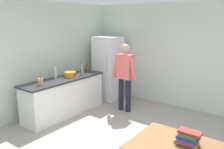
% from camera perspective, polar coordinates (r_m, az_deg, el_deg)
% --- Properties ---
extents(wall_back, '(6.40, 0.12, 2.70)m').
position_cam_1_polar(wall_back, '(6.28, 16.38, 4.35)').
color(wall_back, silver).
rests_on(wall_back, ground_plane).
extents(wall_left, '(0.12, 5.60, 2.70)m').
position_cam_1_polar(wall_left, '(5.71, -20.45, 3.23)').
color(wall_left, silver).
rests_on(wall_left, ground_plane).
extents(kitchen_counter, '(0.64, 2.20, 0.90)m').
position_cam_1_polar(kitchen_counter, '(5.80, -11.50, -5.20)').
color(kitchen_counter, white).
rests_on(kitchen_counter, ground_plane).
extents(refrigerator, '(0.70, 0.67, 1.80)m').
position_cam_1_polar(refrigerator, '(6.76, -0.97, 1.59)').
color(refrigerator, white).
rests_on(refrigerator, ground_plane).
extents(person, '(0.70, 0.22, 1.70)m').
position_cam_1_polar(person, '(5.76, 3.14, 0.34)').
color(person, '#1E1E2D').
rests_on(person, ground_plane).
extents(cooking_pot, '(0.40, 0.28, 0.12)m').
position_cam_1_polar(cooking_pot, '(5.80, -10.22, 0.05)').
color(cooking_pot, orange).
rests_on(cooking_pot, kitchen_counter).
extents(utensil_jar, '(0.11, 0.11, 0.32)m').
position_cam_1_polar(utensil_jar, '(5.20, -17.07, -1.62)').
color(utensil_jar, tan).
rests_on(utensil_jar, kitchen_counter).
extents(bottle_water_clear, '(0.07, 0.07, 0.30)m').
position_cam_1_polar(bottle_water_clear, '(5.70, -13.66, 0.35)').
color(bottle_water_clear, silver).
rests_on(bottle_water_clear, kitchen_counter).
extents(bottle_beer_brown, '(0.06, 0.06, 0.26)m').
position_cam_1_polar(bottle_beer_brown, '(6.22, -6.33, 1.50)').
color(bottle_beer_brown, '#5B3314').
rests_on(bottle_beer_brown, kitchen_counter).
extents(bottle_vinegar_tall, '(0.06, 0.06, 0.32)m').
position_cam_1_polar(bottle_vinegar_tall, '(5.92, -7.30, 1.18)').
color(bottle_vinegar_tall, gray).
rests_on(bottle_vinegar_tall, kitchen_counter).
extents(book_stack, '(0.31, 0.21, 0.18)m').
position_cam_1_polar(book_stack, '(3.12, 18.09, -14.47)').
color(book_stack, gold).
rests_on(book_stack, dining_table).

